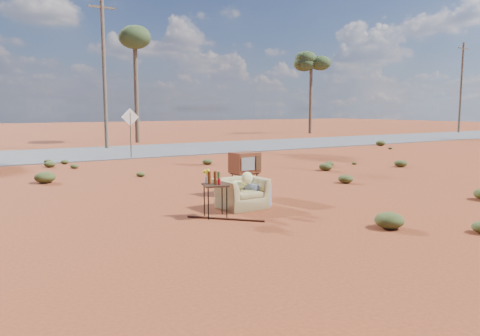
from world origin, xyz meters
TOP-DOWN VIEW (x-y plane):
  - ground at (0.00, 0.00)m, footprint 140.00×140.00m
  - highway at (0.00, 15.00)m, footprint 140.00×7.00m
  - armchair at (0.11, 0.48)m, footprint 1.21×0.81m
  - tv_unit at (0.99, 1.82)m, footprint 0.70×0.57m
  - side_table at (-0.88, 0.04)m, footprint 0.57×0.57m
  - rusty_bar at (-0.81, -0.30)m, footprint 1.12×1.17m
  - road_sign at (1.50, 12.00)m, footprint 0.78×0.06m
  - eucalyptus_center at (5.00, 21.00)m, footprint 3.20×3.20m
  - eucalyptus_right at (22.00, 24.00)m, footprint 3.20×3.20m
  - utility_pole_center at (2.00, 17.50)m, footprint 1.40×0.20m
  - utility_pole_east at (34.00, 17.50)m, footprint 1.40×0.20m
  - scrub_patch at (-0.82, 4.41)m, footprint 17.49×8.07m

SIDE VIEW (x-z plane):
  - ground at x=0.00m, z-range 0.00..0.00m
  - highway at x=0.00m, z-range 0.00..0.04m
  - rusty_bar at x=-0.81m, z-range 0.00..0.04m
  - scrub_patch at x=-0.82m, z-range -0.03..0.30m
  - armchair at x=0.11m, z-range -0.03..0.85m
  - side_table at x=-0.88m, z-range 0.22..1.17m
  - tv_unit at x=0.99m, z-range 0.26..1.33m
  - road_sign at x=1.50m, z-range 0.41..2.60m
  - utility_pole_center at x=2.00m, z-range 0.15..8.15m
  - utility_pole_east at x=34.00m, z-range 0.15..8.15m
  - eucalyptus_right at x=22.00m, z-range 2.39..9.49m
  - eucalyptus_center at x=5.00m, z-range 2.63..10.23m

